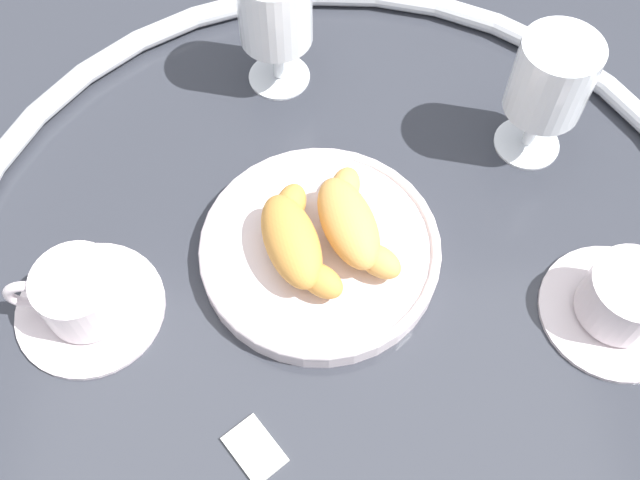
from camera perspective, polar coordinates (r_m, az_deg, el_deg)
ground_plane at (r=0.68m, az=1.59°, el=-2.79°), size 2.20×2.20×0.00m
table_chrome_rim at (r=0.67m, az=1.61°, el=-2.32°), size 0.76×0.76×0.02m
pastry_plate at (r=0.68m, az=0.00°, el=-0.73°), size 0.23×0.23×0.02m
croissant_large at (r=0.65m, az=-2.00°, el=-0.07°), size 0.13×0.09×0.04m
croissant_small at (r=0.66m, az=2.49°, el=1.36°), size 0.13×0.09×0.04m
coffee_cup_near at (r=0.68m, az=-18.16°, el=-4.27°), size 0.14×0.14×0.06m
coffee_cup_far at (r=0.70m, az=22.73°, el=-4.34°), size 0.14×0.14×0.06m
juice_glass_left at (r=0.73m, az=17.65°, el=11.76°), size 0.08×0.08×0.14m
juice_glass_right at (r=0.77m, az=-3.55°, el=17.33°), size 0.08×0.08×0.14m
sugar_packet at (r=0.62m, az=-5.15°, el=-15.99°), size 0.06×0.06×0.01m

